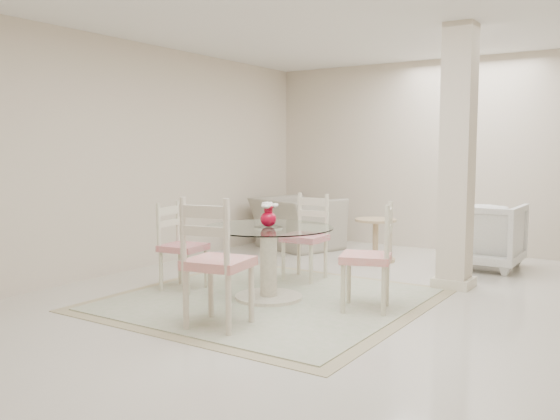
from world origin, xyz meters
The scene contains 13 objects.
ground centered at (0.00, 0.00, 0.00)m, with size 7.00×7.00×0.00m, color beige.
room_shell centered at (0.00, 0.00, 1.86)m, with size 6.02×7.02×2.71m.
column centered at (0.50, 1.30, 1.35)m, with size 0.30×0.30×2.70m, color beige.
area_rug centered at (-0.81, -0.23, 0.01)m, with size 2.81×2.81×0.02m.
dining_table centered at (-0.81, -0.23, 0.36)m, with size 1.23×1.23×0.71m.
red_vase centered at (-0.81, -0.23, 0.82)m, with size 0.18×0.17×0.24m.
dining_chair_east centered at (0.19, -0.04, 0.56)m, with size 0.54×0.54×1.07m.
dining_chair_north centered at (-0.97, 0.78, 0.55)m, with size 0.43×0.43×1.04m.
dining_chair_west centered at (-1.81, -0.39, 0.52)m, with size 0.44×0.44×0.99m.
dining_chair_south centered at (-0.64, -1.24, 0.62)m, with size 0.54×0.54×1.18m.
recliner_taupe centered at (-2.15, 2.47, 0.37)m, with size 1.14×0.99×0.74m, color #A29986.
armchair_white centered at (0.49, 2.52, 0.40)m, with size 0.86×0.88×0.80m, color white.
side_table centered at (-0.79, 2.18, 0.25)m, with size 0.53×0.53×0.55m.
Camera 1 is at (2.32, -4.80, 1.43)m, focal length 38.00 mm.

